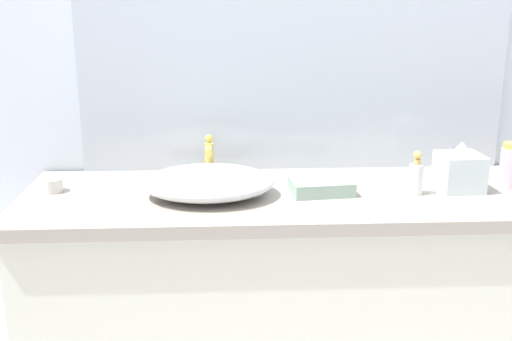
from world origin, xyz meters
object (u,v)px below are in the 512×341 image
at_px(lotion_bottle, 511,166).
at_px(candle_jar, 53,185).
at_px(soap_dispenser, 416,176).
at_px(tissue_box, 460,170).
at_px(folded_hand_towel, 321,187).
at_px(sink_basin, 208,182).

xyz_separation_m(lotion_bottle, candle_jar, (-1.47, 0.02, -0.05)).
bearing_deg(soap_dispenser, tissue_box, 13.45).
relative_size(lotion_bottle, tissue_box, 0.93).
height_order(tissue_box, candle_jar, tissue_box).
relative_size(soap_dispenser, tissue_box, 0.88).
bearing_deg(folded_hand_towel, candle_jar, 176.01).
bearing_deg(candle_jar, tissue_box, -1.99).
bearing_deg(folded_hand_towel, sink_basin, -178.84).
height_order(soap_dispenser, tissue_box, tissue_box).
bearing_deg(tissue_box, candle_jar, 178.01).
xyz_separation_m(sink_basin, candle_jar, (-0.50, 0.07, -0.02)).
height_order(lotion_bottle, candle_jar, lotion_bottle).
bearing_deg(lotion_bottle, candle_jar, 179.05).
distance_m(sink_basin, lotion_bottle, 0.98).
relative_size(lotion_bottle, folded_hand_towel, 0.78).
distance_m(sink_basin, tissue_box, 0.80).
relative_size(lotion_bottle, candle_jar, 2.31).
xyz_separation_m(tissue_box, folded_hand_towel, (-0.45, -0.01, -0.04)).
bearing_deg(tissue_box, lotion_bottle, 6.74).
bearing_deg(candle_jar, sink_basin, -7.66).
bearing_deg(folded_hand_towel, soap_dispenser, -4.25).
xyz_separation_m(candle_jar, folded_hand_towel, (0.85, -0.06, 0.00)).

